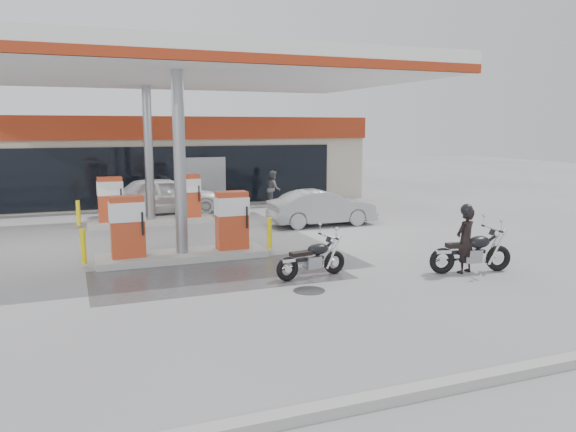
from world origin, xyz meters
name	(u,v)px	position (x,y,z in m)	size (l,w,h in m)	color
ground	(199,277)	(0.00, 0.00, 0.00)	(90.00, 90.00, 0.00)	gray
wet_patch	(219,275)	(0.50, 0.00, 0.00)	(6.00, 3.00, 0.00)	#4C4C4F
drain_cover	(309,291)	(2.00, -2.00, 0.00)	(0.70, 0.70, 0.01)	#38383A
kerb	(323,411)	(0.00, -7.00, 0.07)	(28.00, 0.25, 0.15)	gray
store_building	(127,158)	(0.01, 15.94, 2.01)	(22.00, 8.22, 4.00)	#B9B29B
canopy	(159,69)	(0.00, 5.00, 5.27)	(16.00, 10.02, 5.51)	silver
pump_island_near	(182,233)	(0.00, 2.00, 0.71)	(5.14, 1.30, 1.78)	#9E9E99
pump_island_far	(151,205)	(0.00, 8.00, 0.71)	(5.14, 1.30, 1.78)	#9E9E99
main_motorcycle	(472,253)	(6.34, -2.01, 0.49)	(2.12, 0.88, 1.10)	black
biker_main	(465,241)	(6.15, -1.97, 0.80)	(0.59, 0.38, 1.61)	black
parked_motorcycle	(313,259)	(2.52, -0.99, 0.43)	(1.88, 0.72, 0.97)	black
sedan_white	(164,195)	(0.86, 10.20, 0.77)	(1.83, 4.54, 1.55)	white
attendant	(273,188)	(5.81, 10.80, 0.81)	(0.78, 0.61, 1.61)	#545459
hatchback_silver	(322,208)	(5.76, 5.45, 0.64)	(1.36, 3.89, 1.28)	gray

